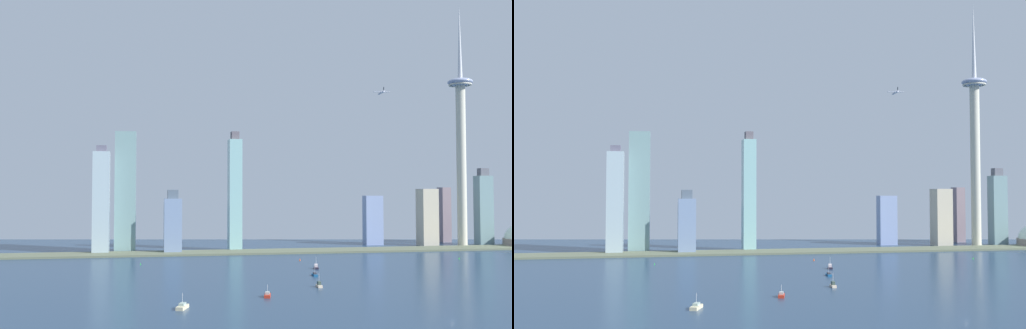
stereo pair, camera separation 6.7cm
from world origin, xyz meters
TOP-DOWN VIEW (x-y plane):
  - ground_plane at (0.00, 0.00)m, footprint 6000.00×6000.00m
  - waterfront_pier at (0.00, 425.86)m, footprint 790.66×54.33m
  - observation_tower at (262.49, 456.92)m, footprint 35.94×35.94m
  - skyscraper_0 at (-213.85, 534.72)m, footprint 12.83×12.05m
  - skyscraper_1 at (306.88, 474.23)m, footprint 22.23×18.56m
  - skyscraper_2 at (275.99, 536.30)m, footprint 14.56×19.30m
  - skyscraper_3 at (146.08, 507.81)m, footprint 26.53×17.28m
  - skyscraper_4 at (-69.28, 460.66)m, footprint 17.13×24.10m
  - skyscraper_5 at (-153.44, 439.91)m, footprint 22.54×27.01m
  - skyscraper_6 at (220.45, 481.57)m, footprint 24.16×25.77m
  - skyscraper_7 at (-214.65, 468.94)m, footprint 27.29×26.00m
  - skyscraper_8 at (-244.31, 447.76)m, footprint 20.85×22.84m
  - boat_0 at (-30.29, 204.04)m, footprint 4.53×11.97m
  - boat_1 at (-45.37, 137.68)m, footprint 4.08×10.02m
  - boat_2 at (-162.60, 64.48)m, footprint 9.97×15.31m
  - boat_3 at (-96.93, 99.00)m, footprint 7.17×12.14m
  - boat_5 at (-14.72, 253.78)m, footprint 7.56×12.91m
  - channel_buoy_0 at (-12.90, 327.38)m, footprint 1.68×1.68m
  - channel_buoy_1 at (-192.95, 319.14)m, footprint 1.05×1.05m
  - channel_buoy_2 at (175.51, 309.35)m, footprint 1.90×1.90m
  - airplane at (125.25, 418.89)m, footprint 23.09×24.10m

SIDE VIEW (x-z plane):
  - ground_plane at x=0.00m, z-range 0.00..0.00m
  - channel_buoy_2 at x=175.51m, z-range 0.00..1.91m
  - waterfront_pier at x=0.00m, z-range 0.00..2.34m
  - boat_0 at x=-30.29m, z-range -3.76..6.11m
  - channel_buoy_1 at x=-192.95m, z-range 0.00..2.41m
  - channel_buoy_0 at x=-12.90m, z-range 0.00..2.85m
  - boat_3 at x=-96.93m, z-range -3.13..6.19m
  - boat_2 at x=-162.60m, z-range -3.83..7.00m
  - boat_5 at x=-14.72m, z-range -4.14..7.65m
  - boat_1 at x=-45.37m, z-range -4.08..7.60m
  - skyscraper_0 at x=-213.85m, z-range -1.27..60.64m
  - skyscraper_3 at x=146.08m, z-range 0.00..73.19m
  - skyscraper_5 at x=-153.44m, z-range -3.42..78.20m
  - skyscraper_6 at x=220.45m, z-range 0.00..83.33m
  - skyscraper_2 at x=275.99m, z-range 0.00..85.87m
  - skyscraper_1 at x=306.88m, z-range -3.46..110.64m
  - skyscraper_8 at x=-244.31m, z-range -2.48..136.07m
  - skyscraper_4 at x=-69.28m, z-range -3.37..157.36m
  - skyscraper_7 at x=-214.65m, z-range 0.00..158.67m
  - observation_tower at x=262.49m, z-range -12.41..342.16m
  - airplane at x=125.25m, z-range 209.97..217.41m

